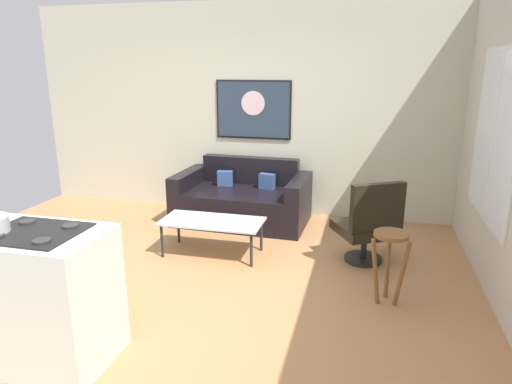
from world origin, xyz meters
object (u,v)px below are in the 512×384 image
coffee_table (212,223)px  armchair (369,225)px  wall_painting (253,110)px  couch (243,201)px  bar_stool (390,250)px

coffee_table → armchair: (1.64, 0.15, 0.07)m
armchair → wall_painting: 2.37m
coffee_table → wall_painting: wall_painting is taller
couch → bar_stool: bearing=-44.4°
coffee_table → armchair: bearing=5.3°
couch → wall_painting: 1.23m
armchair → bar_stool: size_ratio=1.39×
couch → coffee_table: size_ratio=1.56×
coffee_table → armchair: armchair is taller
bar_stool → wall_painting: bearing=128.4°
coffee_table → bar_stool: 1.92m
coffee_table → bar_stool: bar_stool is taller
bar_stool → wall_painting: wall_painting is taller
couch → coffee_table: bearing=-91.4°
couch → coffee_table: couch is taller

